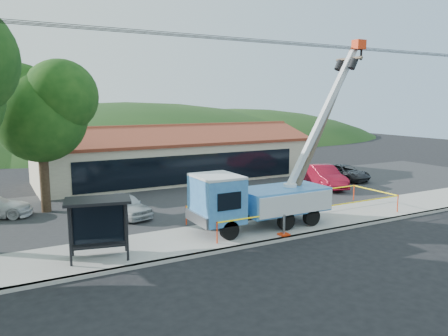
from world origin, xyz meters
name	(u,v)px	position (x,y,z in m)	size (l,w,h in m)	color
ground	(269,263)	(0.00, 0.00, 0.00)	(120.00, 120.00, 0.00)	black
curb	(242,247)	(0.00, 2.10, 0.07)	(60.00, 0.25, 0.15)	#A4A099
sidewalk	(222,235)	(0.00, 4.00, 0.07)	(60.00, 4.00, 0.15)	#A4A099
parking_lot	(164,203)	(0.00, 12.00, 0.05)	(60.00, 12.00, 0.10)	#28282B
strip_mall	(174,157)	(4.00, 19.98, 1.88)	(22.50, 8.53, 4.67)	#BAAB93
tree_lot	(40,108)	(-7.00, 13.00, 6.21)	(6.30, 5.60, 8.94)	#332316
hill_center	(127,142)	(10.00, 55.00, 0.00)	(89.60, 64.00, 32.00)	#193A15
hill_east	(234,137)	(30.00, 55.00, 0.00)	(72.80, 52.00, 26.00)	#193A15
utility_truck	(258,197)	(2.13, 4.12, 1.75)	(10.14, 3.93, 9.73)	black
leaning_pole	(323,123)	(6.36, 4.24, 5.38)	(4.94, 1.91, 9.63)	brown
bus_shelter	(98,214)	(-5.99, 3.68, 1.98)	(2.87, 2.11, 2.50)	black
caution_tape	(298,204)	(5.06, 4.59, 0.92)	(11.99, 3.54, 1.02)	#F6350D
car_silver	(125,218)	(-3.25, 9.62, 0.00)	(1.58, 3.93, 1.34)	silver
car_red	(322,189)	(12.32, 10.82, 0.00)	(1.77, 5.07, 1.67)	maroon
car_dark	(345,181)	(16.00, 12.31, 0.00)	(2.06, 4.47, 1.24)	#222327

